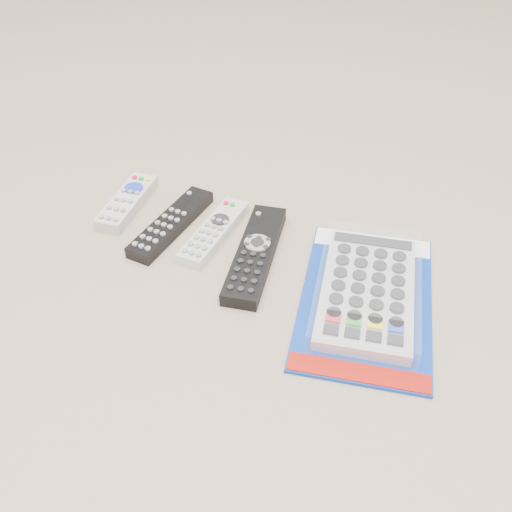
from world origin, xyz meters
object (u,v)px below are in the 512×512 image
at_px(remote_small_grey, 127,202).
at_px(remote_silver_dvd, 214,231).
at_px(remote_slim_black, 171,224).
at_px(jumbo_remote_packaged, 367,290).
at_px(remote_large_black, 255,254).

relative_size(remote_small_grey, remote_silver_dvd, 0.92).
xyz_separation_m(remote_small_grey, remote_slim_black, (0.10, -0.02, -0.00)).
relative_size(remote_slim_black, jumbo_remote_packaged, 0.59).
relative_size(remote_silver_dvd, remote_large_black, 0.75).
height_order(remote_small_grey, remote_slim_black, remote_small_grey).
height_order(remote_large_black, jumbo_remote_packaged, jumbo_remote_packaged).
relative_size(remote_slim_black, remote_silver_dvd, 1.14).
bearing_deg(jumbo_remote_packaged, remote_slim_black, 163.53).
bearing_deg(remote_large_black, jumbo_remote_packaged, -15.74).
xyz_separation_m(remote_slim_black, jumbo_remote_packaged, (0.33, -0.03, 0.01)).
xyz_separation_m(remote_large_black, jumbo_remote_packaged, (0.18, -0.01, 0.01)).
distance_m(remote_small_grey, remote_silver_dvd, 0.17).
distance_m(remote_silver_dvd, remote_large_black, 0.09).
xyz_separation_m(remote_slim_black, remote_large_black, (0.16, -0.01, 0.00)).
height_order(remote_silver_dvd, jumbo_remote_packaged, jumbo_remote_packaged).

